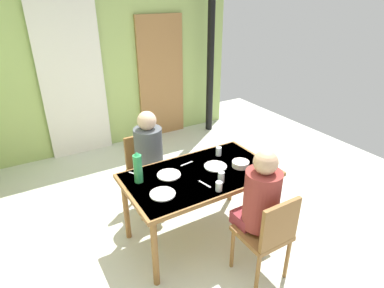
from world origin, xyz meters
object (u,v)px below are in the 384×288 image
at_px(person_far_diner, 149,151).
at_px(water_bottle_green_near, 138,168).
at_px(chair_far_diner, 146,168).
at_px(serving_bowl_center, 241,164).
at_px(chair_near_diner, 268,234).
at_px(person_near_diner, 260,197).
at_px(dining_table, 200,180).

height_order(person_far_diner, water_bottle_green_near, person_far_diner).
height_order(chair_far_diner, person_far_diner, person_far_diner).
bearing_deg(serving_bowl_center, chair_far_diner, 127.79).
relative_size(person_far_diner, water_bottle_green_near, 2.53).
height_order(chair_near_diner, person_near_diner, person_near_diner).
relative_size(person_near_diner, water_bottle_green_near, 2.53).
distance_m(chair_near_diner, chair_far_diner, 1.59).
bearing_deg(water_bottle_green_near, serving_bowl_center, -14.82).
distance_m(dining_table, person_near_diner, 0.67).
height_order(chair_near_diner, serving_bowl_center, chair_near_diner).
relative_size(dining_table, water_bottle_green_near, 4.76).
height_order(chair_far_diner, water_bottle_green_near, water_bottle_green_near).
bearing_deg(serving_bowl_center, chair_near_diner, -108.10).
bearing_deg(water_bottle_green_near, person_far_diner, 56.28).
relative_size(chair_near_diner, chair_far_diner, 1.00).
relative_size(chair_far_diner, water_bottle_green_near, 2.86).
xyz_separation_m(person_near_diner, water_bottle_green_near, (-0.75, 0.80, 0.11)).
bearing_deg(person_far_diner, chair_near_diner, 107.68).
xyz_separation_m(dining_table, person_near_diner, (0.20, -0.63, 0.11)).
relative_size(dining_table, chair_near_diner, 1.66).
distance_m(chair_near_diner, person_far_diner, 1.49).
relative_size(chair_near_diner, serving_bowl_center, 5.12).
distance_m(dining_table, water_bottle_green_near, 0.62).
bearing_deg(person_near_diner, chair_far_diner, 107.68).
bearing_deg(person_far_diner, water_bottle_green_near, 56.28).
height_order(dining_table, chair_far_diner, chair_far_diner).
xyz_separation_m(person_near_diner, serving_bowl_center, (0.22, 0.54, -0.01)).
height_order(person_near_diner, serving_bowl_center, person_near_diner).
relative_size(person_near_diner, person_far_diner, 1.00).
xyz_separation_m(person_far_diner, serving_bowl_center, (0.66, -0.72, -0.01)).
relative_size(dining_table, chair_far_diner, 1.66).
xyz_separation_m(dining_table, person_far_diner, (-0.25, 0.63, 0.11)).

